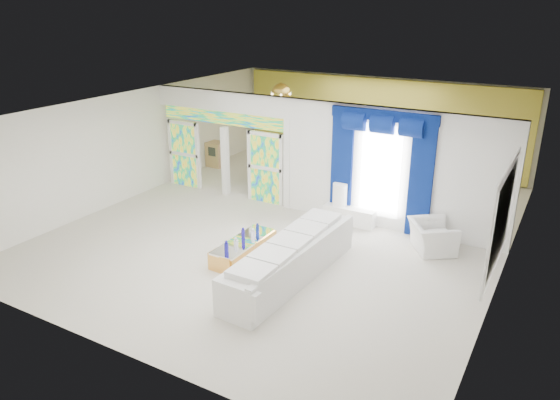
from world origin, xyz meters
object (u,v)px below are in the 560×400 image
Objects in this scene: white_sofa at (291,262)px; console_table at (350,215)px; coffee_table at (244,249)px; grand_piano at (290,165)px; armchair at (432,237)px.

console_table is (-0.07, 3.24, -0.15)m from white_sofa.
white_sofa reaches higher than coffee_table.
white_sofa is at bearing -12.53° from coffee_table.
console_table is (1.28, 2.94, 0.03)m from coffee_table.
coffee_table is at bearing -54.37° from grand_piano.
grand_piano is at bearing 122.01° from white_sofa.
white_sofa is at bearing 107.42° from armchair.
console_table is 0.68× the size of grand_piano.
console_table is at bearing 42.30° from armchair.
armchair is (2.14, 2.72, -0.04)m from white_sofa.
grand_piano is (-1.70, 5.23, 0.30)m from coffee_table.
grand_piano reaches higher than console_table.
grand_piano is at bearing 142.54° from console_table.
coffee_table is at bearing 90.35° from armchair.
coffee_table is 0.90× the size of grand_piano.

